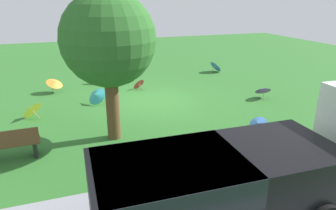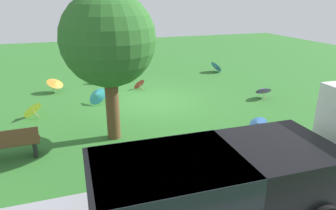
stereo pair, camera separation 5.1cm
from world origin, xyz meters
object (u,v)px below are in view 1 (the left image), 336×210
(shade_tree, at_px, (108,41))
(parasol_teal_0, at_px, (96,95))
(park_bench, at_px, (8,145))
(parasol_red_0, at_px, (138,83))
(parasol_orange_0, at_px, (55,83))
(van_dark, at_px, (209,185))
(parasol_blue_1, at_px, (258,123))
(parasol_blue_0, at_px, (216,66))
(parasol_yellow_0, at_px, (31,109))
(parasol_purple_1, at_px, (263,90))
(parasol_pink_0, at_px, (98,78))

(shade_tree, relative_size, parasol_teal_0, 4.32)
(park_bench, distance_m, parasol_red_0, 7.29)
(parasol_orange_0, xyz_separation_m, parasol_teal_0, (-1.60, 2.22, -0.10))
(van_dark, height_order, parasol_blue_1, van_dark)
(van_dark, distance_m, park_bench, 5.60)
(park_bench, distance_m, parasol_blue_0, 12.39)
(shade_tree, height_order, parasol_red_0, shade_tree)
(shade_tree, relative_size, parasol_orange_0, 4.33)
(parasol_teal_0, height_order, parasol_yellow_0, parasol_teal_0)
(parasol_purple_1, distance_m, parasol_red_0, 5.66)
(park_bench, distance_m, parasol_blue_1, 7.31)
(parasol_pink_0, height_order, parasol_purple_1, parasol_purple_1)
(parasol_blue_1, xyz_separation_m, parasol_purple_1, (-2.34, -3.04, 0.03))
(parasol_teal_0, bearing_deg, van_dark, 98.54)
(parasol_blue_1, xyz_separation_m, parasol_pink_0, (4.12, -7.64, -0.04))
(shade_tree, relative_size, parasol_blue_1, 6.03)
(van_dark, xyz_separation_m, parasol_blue_1, (-3.35, -3.26, -0.56))
(parasol_orange_0, bearing_deg, parasol_yellow_0, 74.74)
(parasol_blue_1, relative_size, parasol_teal_0, 0.72)
(parasol_blue_0, bearing_deg, parasol_pink_0, 3.35)
(shade_tree, distance_m, parasol_orange_0, 6.37)
(shade_tree, height_order, parasol_teal_0, shade_tree)
(parasol_yellow_0, bearing_deg, parasol_red_0, -152.98)
(van_dark, xyz_separation_m, parasol_yellow_0, (3.59, -7.08, -0.57))
(van_dark, xyz_separation_m, parasol_red_0, (-0.94, -9.39, -0.64))
(parasol_purple_1, bearing_deg, shade_tree, 15.18)
(parasol_red_0, bearing_deg, parasol_pink_0, -41.38)
(shade_tree, height_order, parasol_pink_0, shade_tree)
(parasol_blue_0, bearing_deg, parasol_yellow_0, 23.61)
(parasol_pink_0, distance_m, parasol_red_0, 2.29)
(parasol_blue_1, xyz_separation_m, parasol_yellow_0, (6.94, -3.82, -0.02))
(parasol_yellow_0, bearing_deg, parasol_teal_0, -162.58)
(park_bench, distance_m, parasol_teal_0, 4.74)
(parasol_pink_0, bearing_deg, parasol_orange_0, 22.92)
(van_dark, xyz_separation_m, parasol_blue_0, (-6.07, -11.30, -0.56))
(parasol_red_0, bearing_deg, park_bench, 48.08)
(van_dark, xyz_separation_m, shade_tree, (1.03, -4.48, 2.08))
(shade_tree, bearing_deg, parasol_orange_0, -72.60)
(parasol_purple_1, xyz_separation_m, parasol_red_0, (4.74, -3.09, -0.11))
(van_dark, bearing_deg, parasol_blue_1, -135.78)
(parasol_blue_1, xyz_separation_m, parasol_red_0, (2.41, -6.13, -0.09))
(parasol_blue_1, xyz_separation_m, parasol_teal_0, (4.53, -4.58, 0.01))
(shade_tree, relative_size, parasol_red_0, 6.03)
(shade_tree, relative_size, parasol_yellow_0, 4.71)
(parasol_blue_1, bearing_deg, parasol_blue_0, -108.66)
(parasol_yellow_0, bearing_deg, shade_tree, 134.48)
(parasol_orange_0, height_order, parasol_teal_0, parasol_orange_0)
(parasol_blue_0, distance_m, parasol_blue_1, 8.49)
(parasol_blue_1, height_order, parasol_purple_1, parasol_purple_1)
(park_bench, height_order, parasol_pink_0, park_bench)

